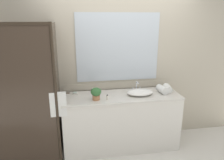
{
  "coord_description": "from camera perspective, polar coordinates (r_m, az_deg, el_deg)",
  "views": [
    {
      "loc": [
        -0.65,
        -2.99,
        2.05
      ],
      "look_at": [
        -0.15,
        0.0,
        1.15
      ],
      "focal_mm": 33.97,
      "sensor_mm": 36.0,
      "label": 1
    }
  ],
  "objects": [
    {
      "name": "potted_plant",
      "position": [
        3.06,
        -4.32,
        -3.52
      ],
      "size": [
        0.15,
        0.15,
        0.18
      ],
      "color": "#B77A51",
      "rests_on": "vanity_cabinet"
    },
    {
      "name": "soap_dish",
      "position": [
        3.36,
        -9.95,
        -3.49
      ],
      "size": [
        0.1,
        0.07,
        0.04
      ],
      "color": "silver",
      "rests_on": "vanity_cabinet"
    },
    {
      "name": "faucet",
      "position": [
        3.46,
        6.62,
        -2.08
      ],
      "size": [
        0.17,
        0.13,
        0.16
      ],
      "color": "silver",
      "rests_on": "vanity_cabinet"
    },
    {
      "name": "shower_enclosure",
      "position": [
        3.05,
        -20.76,
        -4.28
      ],
      "size": [
        1.2,
        0.59,
        2.0
      ],
      "color": "#2D2319",
      "rests_on": "ground_plane"
    },
    {
      "name": "amenity_bottle_body_wash",
      "position": [
        3.07,
        -1.29,
        -4.74
      ],
      "size": [
        0.03,
        0.03,
        0.08
      ],
      "color": "silver",
      "rests_on": "vanity_cabinet"
    },
    {
      "name": "vanity_cabinet",
      "position": [
        3.46,
        2.47,
        -11.01
      ],
      "size": [
        1.8,
        0.58,
        0.9
      ],
      "color": "silver",
      "rests_on": "ground_plane"
    },
    {
      "name": "ground_plane",
      "position": [
        3.68,
        2.41,
        -17.31
      ],
      "size": [
        8.0,
        8.0,
        0.0
      ],
      "primitive_type": "plane",
      "color": "silver"
    },
    {
      "name": "rolled_towel_middle",
      "position": [
        3.43,
        13.34,
        -2.49
      ],
      "size": [
        0.14,
        0.22,
        0.12
      ],
      "primitive_type": "cylinder",
      "rotation": [
        1.57,
        0.0,
        0.13
      ],
      "color": "white",
      "rests_on": "vanity_cabinet"
    },
    {
      "name": "rolled_towel_near_edge",
      "position": [
        3.51,
        14.72,
        -2.17
      ],
      "size": [
        0.15,
        0.22,
        0.11
      ],
      "primitive_type": "cylinder",
      "rotation": [
        1.57,
        0.0,
        -0.18
      ],
      "color": "white",
      "rests_on": "vanity_cabinet"
    },
    {
      "name": "wall_back_with_mirror",
      "position": [
        3.48,
        1.5,
        4.19
      ],
      "size": [
        4.4,
        0.06,
        2.6
      ],
      "color": "#B2A893",
      "rests_on": "ground_plane"
    },
    {
      "name": "amenity_bottle_lotion",
      "position": [
        3.31,
        -5.31,
        -3.02
      ],
      "size": [
        0.03,
        0.03,
        0.1
      ],
      "color": "silver",
      "rests_on": "vanity_cabinet"
    },
    {
      "name": "sink_basin",
      "position": [
        3.29,
        7.52,
        -3.28
      ],
      "size": [
        0.41,
        0.28,
        0.08
      ],
      "primitive_type": "ellipsoid",
      "color": "white",
      "rests_on": "vanity_cabinet"
    }
  ]
}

